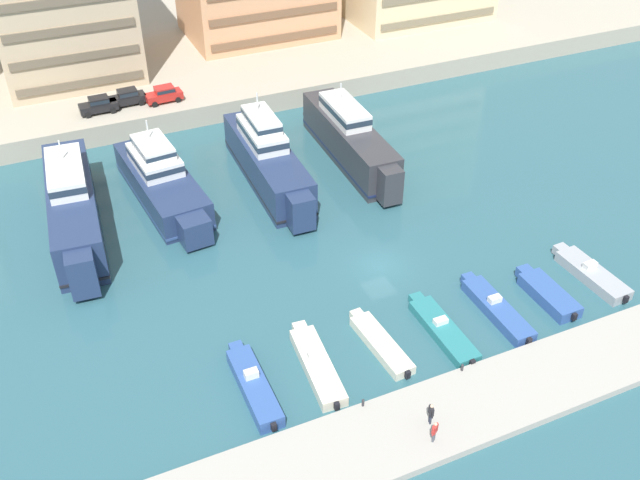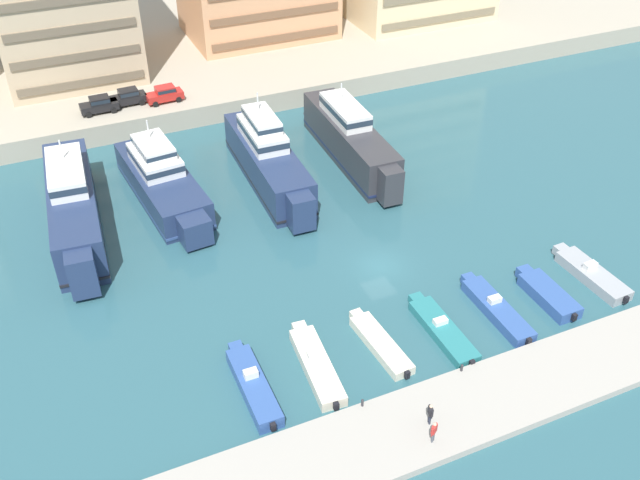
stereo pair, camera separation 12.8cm
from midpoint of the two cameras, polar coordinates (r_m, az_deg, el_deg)
The scene contains 21 objects.
ground_plane at distance 61.02m, azimuth 4.76°, elevation -2.08°, with size 400.00×400.00×0.00m, color #2D5B66.
quay_promenade at distance 115.86m, azimuth -11.32°, elevation 17.34°, with size 180.00×70.00×2.39m, color #ADA38E.
pier_dock at distance 51.16m, azimuth 13.52°, elevation -12.23°, with size 120.00×6.13×0.60m, color #A8A399.
yacht_navy_far_left at distance 67.36m, azimuth -19.20°, elevation 2.53°, with size 5.45×21.06×7.81m.
yacht_navy_left at distance 69.95m, azimuth -12.60°, elevation 4.65°, with size 6.15×18.52×7.39m.
yacht_navy_mid_left at distance 71.02m, azimuth -4.27°, elevation 6.48°, with size 4.65×19.65×8.54m.
yacht_charcoal_center_left at distance 74.74m, azimuth 2.36°, elevation 8.08°, with size 4.27×20.02×7.52m.
motorboat_blue_far_left at distance 50.47m, azimuth -5.41°, elevation -11.50°, with size 1.83×8.34×1.64m.
motorboat_cream_left at distance 51.71m, azimuth -0.33°, elevation -9.93°, with size 2.50×8.66×1.35m.
motorboat_cream_mid_left at distance 53.51m, azimuth 4.79°, elevation -8.25°, with size 2.11×7.67×0.82m.
motorboat_teal_center_left at distance 55.15m, azimuth 9.69°, elevation -7.05°, with size 1.96×8.38×1.16m.
motorboat_blue_center at distance 57.65m, azimuth 13.86°, elevation -5.34°, with size 1.87×8.61×1.38m.
motorboat_blue_center_right at distance 60.08m, azimuth 17.68°, elevation -4.11°, with size 2.14×6.75×1.02m.
motorboat_grey_mid_right at distance 63.40m, azimuth 20.80°, elevation -2.51°, with size 2.37×8.06×1.41m.
car_black_far_left at distance 83.36m, azimuth -17.34°, elevation 10.31°, with size 4.12×1.95×1.80m.
car_black_left at distance 84.29m, azimuth -15.22°, elevation 11.00°, with size 4.17×2.07×1.80m.
car_red_mid_left at distance 84.05m, azimuth -12.41°, elevation 11.36°, with size 4.18×2.07×1.80m.
pedestrian_near_edge at distance 47.84m, azimuth 8.80°, elevation -13.46°, with size 0.33×0.66×1.74m.
pedestrian_mid_deck at distance 46.94m, azimuth 9.09°, elevation -14.80°, with size 0.59×0.45×1.75m.
bollard_west at distance 48.85m, azimuth 3.39°, elevation -12.83°, with size 0.20×0.20×0.61m.
bollard_west_mid at distance 51.86m, azimuth 11.25°, elevation -9.94°, with size 0.20×0.20×0.61m.
Camera 1 is at (-24.00, -41.35, 37.93)m, focal length 40.00 mm.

